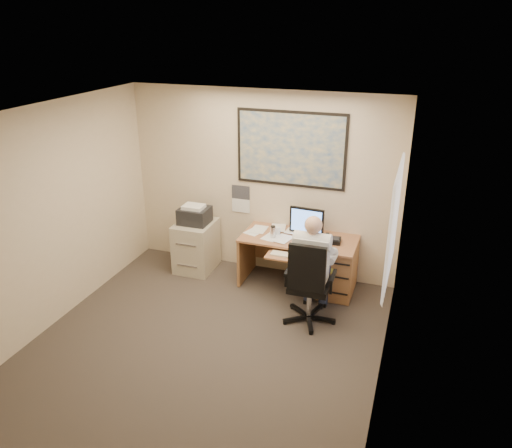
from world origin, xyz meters
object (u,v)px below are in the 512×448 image
(filing_cabinet, at_px, (196,242))
(office_chair, at_px, (308,299))
(desk, at_px, (322,260))
(person, at_px, (311,270))

(filing_cabinet, xyz_separation_m, office_chair, (1.96, -0.88, -0.11))
(desk, height_order, filing_cabinet, desk)
(desk, relative_size, person, 1.13)
(office_chair, relative_size, person, 0.82)
(office_chair, bearing_deg, filing_cabinet, 154.77)
(filing_cabinet, bearing_deg, person, -22.81)
(filing_cabinet, height_order, person, person)
(desk, bearing_deg, filing_cabinet, -179.58)
(person, bearing_deg, filing_cabinet, 157.68)
(filing_cabinet, relative_size, person, 0.74)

